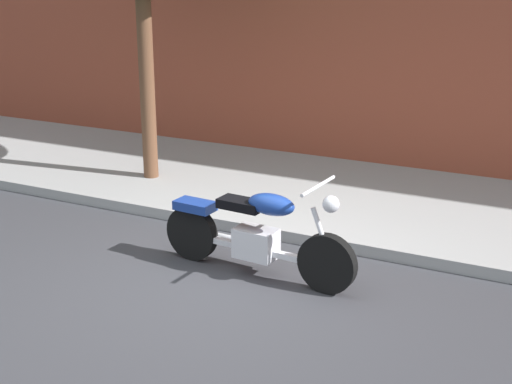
# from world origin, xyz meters

# --- Properties ---
(ground_plane) EXTENTS (60.00, 60.00, 0.00)m
(ground_plane) POSITION_xyz_m (0.00, 0.00, 0.00)
(ground_plane) COLOR #38383D
(sidewalk) EXTENTS (25.46, 3.33, 0.14)m
(sidewalk) POSITION_xyz_m (0.00, 2.96, 0.07)
(sidewalk) COLOR #9B9B9B
(sidewalk) RESTS_ON ground
(motorcycle) EXTENTS (2.26, 0.70, 1.11)m
(motorcycle) POSITION_xyz_m (0.24, 0.34, 0.46)
(motorcycle) COLOR black
(motorcycle) RESTS_ON ground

